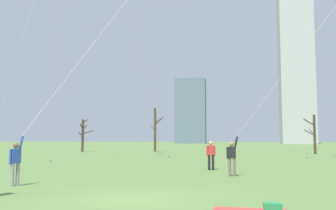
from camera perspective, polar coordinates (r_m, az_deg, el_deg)
name	(u,v)px	position (r m, az deg, el deg)	size (l,w,h in m)	color
ground_plane	(134,199)	(11.69, -5.10, -13.70)	(400.00, 400.00, 0.00)	#5B7A3D
kite_flyer_far_back_green	(57,103)	(16.80, -16.21, 0.31)	(4.83, 10.09, 14.38)	gray
kite_flyer_foreground_right_orange	(36,20)	(10.32, -19.02, 11.94)	(9.96, 8.71, 15.66)	#726656
kite_flyer_midfield_left_teal	(298,67)	(18.04, 18.79, 5.42)	(12.19, 4.40, 17.10)	#726656
bystander_far_off_by_trees	(211,154)	(21.95, 6.42, -7.25)	(0.50, 0.27, 1.62)	black
bare_tree_far_right_edge	(83,134)	(53.03, -12.54, -4.18)	(1.42, 2.97, 4.42)	#423326
bare_tree_rightmost	(314,133)	(47.77, 20.91, -3.94)	(1.72, 2.45, 4.56)	#423326
bare_tree_center	(155,129)	(52.57, -1.92, -3.61)	(2.04, 1.49, 5.98)	#4C3828
skyline_mid_tower_right	(190,111)	(142.24, 3.36, -0.91)	(11.30, 6.43, 23.91)	slate
skyline_short_annex	(296,50)	(140.61, 18.47, 7.72)	(11.17, 8.57, 69.83)	#B2B2B7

